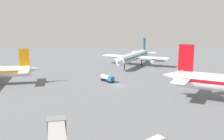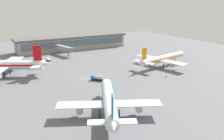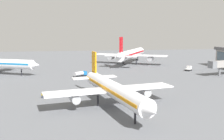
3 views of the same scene
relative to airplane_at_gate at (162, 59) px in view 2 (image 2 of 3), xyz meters
The scene contains 9 objects.
ground 50.51m from the airplane_at_gate, ahead, with size 288.00×288.00×0.00m, color slate.
terminal_building 82.67m from the airplane_at_gate, 71.35° to the right, with size 89.47×17.18×10.73m.
airplane_at_gate is the anchor object (origin of this frame).
airplane_taxiing 74.28m from the airplane_at_gate, 35.83° to the left, with size 35.20×42.37×13.80m.
airplane_distant 90.43m from the airplane_at_gate, 16.80° to the right, with size 48.74×40.74×16.30m.
baggage_tug 73.14m from the airplane_at_gate, 40.68° to the right, with size 3.61×3.75×2.30m.
fuel_truck 46.68m from the airplane_at_gate, ahead, with size 5.52×6.04×2.50m.
ground_crew_worker 22.96m from the airplane_at_gate, 56.00° to the left, with size 0.52×0.52×1.67m.
jet_bridge 71.87m from the airplane_at_gate, 55.97° to the right, with size 7.83×23.39×6.74m.
Camera 2 is at (51.44, 119.38, 40.27)m, focal length 42.40 mm.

